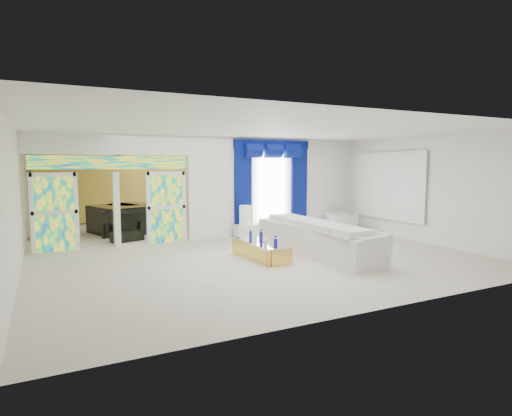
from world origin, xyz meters
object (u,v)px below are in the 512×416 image
console_table (254,231)px  grand_piano (118,220)px  white_sofa (316,241)px  coffee_table (261,251)px  armchair (339,222)px

console_table → grand_piano: grand_piano is taller
white_sofa → console_table: (-0.17, 3.00, -0.16)m
coffee_table → grand_piano: 5.84m
armchair → grand_piano: 7.16m
console_table → armchair: size_ratio=1.26×
white_sofa → coffee_table: (-1.35, 0.30, -0.17)m
console_table → white_sofa: bearing=-86.7°
white_sofa → console_table: bearing=86.6°
armchair → grand_piano: grand_piano is taller
white_sofa → grand_piano: (-3.74, 5.63, 0.08)m
coffee_table → armchair: bearing=30.0°
console_table → armchair: (2.96, -0.32, 0.11)m
white_sofa → armchair: 3.87m
coffee_table → armchair: size_ratio=1.77×
white_sofa → console_table: 3.01m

